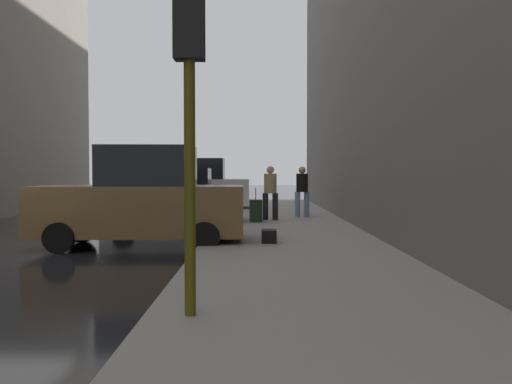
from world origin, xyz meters
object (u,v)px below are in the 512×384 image
object	(u,v)px
duffel_bag	(270,236)
pedestrian_in_jeans	(303,189)
parked_bronze_suv	(143,201)
rolling_suitcase	(257,211)
fire_hydrant	(228,218)
parked_white_van	(197,187)
parked_silver_sedan	(176,198)
pedestrian_in_tan_coat	(272,190)
traffic_light	(191,69)

from	to	relation	value
duffel_bag	pedestrian_in_jeans	bearing A→B (deg)	79.66
parked_bronze_suv	rolling_suitcase	xyz separation A→B (m)	(2.54, 4.76, -0.54)
fire_hydrant	duffel_bag	distance (m)	2.65
pedestrian_in_jeans	duffel_bag	distance (m)	7.21
fire_hydrant	duffel_bag	size ratio (longest dim) A/B	1.60
parked_white_van	fire_hydrant	size ratio (longest dim) A/B	6.54
parked_silver_sedan	pedestrian_in_jeans	world-z (taller)	pedestrian_in_jeans
parked_bronze_suv	pedestrian_in_jeans	bearing A→B (deg)	58.20
parked_silver_sedan	pedestrian_in_jeans	size ratio (longest dim) A/B	2.47
parked_silver_sedan	pedestrian_in_tan_coat	world-z (taller)	pedestrian_in_tan_coat
parked_bronze_suv	pedestrian_in_jeans	world-z (taller)	parked_bronze_suv
pedestrian_in_jeans	duffel_bag	bearing A→B (deg)	-100.34
parked_white_van	pedestrian_in_jeans	size ratio (longest dim) A/B	2.69
fire_hydrant	rolling_suitcase	xyz separation A→B (m)	(0.74, 2.74, -0.01)
pedestrian_in_jeans	rolling_suitcase	world-z (taller)	pedestrian_in_jeans
parked_silver_sedan	parked_white_van	size ratio (longest dim) A/B	0.92
parked_white_van	fire_hydrant	bearing A→B (deg)	-79.35
traffic_light	rolling_suitcase	size ratio (longest dim) A/B	3.46
duffel_bag	parked_bronze_suv	bearing A→B (deg)	171.82
parked_bronze_suv	parked_silver_sedan	bearing A→B (deg)	90.00
pedestrian_in_jeans	duffel_bag	size ratio (longest dim) A/B	3.89
pedestrian_in_tan_coat	rolling_suitcase	distance (m)	1.02
pedestrian_in_tan_coat	traffic_light	bearing A→B (deg)	-95.48
parked_silver_sedan	parked_white_van	distance (m)	6.42
pedestrian_in_tan_coat	fire_hydrant	bearing A→B (deg)	-109.48
parked_silver_sedan	traffic_light	distance (m)	12.12
rolling_suitcase	traffic_light	bearing A→B (deg)	-93.47
parked_silver_sedan	fire_hydrant	size ratio (longest dim) A/B	5.99
fire_hydrant	parked_silver_sedan	bearing A→B (deg)	119.56
parked_silver_sedan	duffel_bag	world-z (taller)	parked_silver_sedan
fire_hydrant	rolling_suitcase	bearing A→B (deg)	74.87
parked_bronze_suv	fire_hydrant	xyz separation A→B (m)	(1.80, 2.03, -0.54)
parked_bronze_suv	duffel_bag	size ratio (longest dim) A/B	10.61
parked_white_van	pedestrian_in_tan_coat	size ratio (longest dim) A/B	2.69
fire_hydrant	pedestrian_in_jeans	size ratio (longest dim) A/B	0.41
traffic_light	pedestrian_in_tan_coat	size ratio (longest dim) A/B	2.11
parked_silver_sedan	parked_white_van	world-z (taller)	parked_white_van
pedestrian_in_jeans	rolling_suitcase	xyz separation A→B (m)	(-1.57, -1.88, -0.61)
parked_bronze_suv	traffic_light	distance (m)	7.08
traffic_light	duffel_bag	bearing A→B (deg)	81.04
traffic_light	duffel_bag	world-z (taller)	traffic_light
pedestrian_in_tan_coat	duffel_bag	xyz separation A→B (m)	(-0.18, -5.84, -0.81)
pedestrian_in_jeans	fire_hydrant	bearing A→B (deg)	-116.63
parked_bronze_suv	parked_white_van	xyz separation A→B (m)	(0.00, 11.62, 0.00)
parked_silver_sedan	rolling_suitcase	world-z (taller)	parked_silver_sedan
parked_silver_sedan	duffel_bag	size ratio (longest dim) A/B	9.59
parked_bronze_suv	pedestrian_in_jeans	xyz separation A→B (m)	(4.12, 6.64, 0.07)
rolling_suitcase	parked_bronze_suv	bearing A→B (deg)	-118.11
pedestrian_in_jeans	duffel_bag	world-z (taller)	pedestrian_in_jeans
rolling_suitcase	duffel_bag	size ratio (longest dim) A/B	2.36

